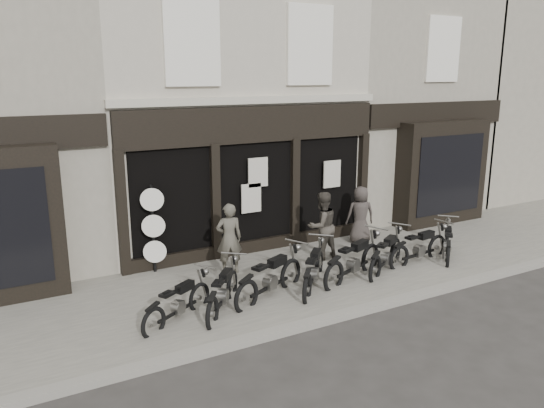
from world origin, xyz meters
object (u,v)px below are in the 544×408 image
motorcycle_1 (223,295)px  motorcycle_2 (270,281)px  man_left (229,238)px  advert_sign_post (153,233)px  motorcycle_4 (354,264)px  motorcycle_3 (314,273)px  man_centre (322,226)px  motorcycle_0 (178,306)px  motorcycle_5 (386,257)px  motorcycle_7 (447,245)px  man_right (360,215)px  motorcycle_6 (419,250)px

motorcycle_1 → motorcycle_2: (1.13, 0.09, 0.04)m
man_left → advert_sign_post: size_ratio=0.75×
motorcycle_4 → man_left: (-2.37, 1.65, 0.52)m
motorcycle_3 → man_centre: 1.90m
motorcycle_0 → motorcycle_1: motorcycle_1 is taller
motorcycle_0 → motorcycle_5: (5.25, 0.14, 0.04)m
motorcycle_4 → motorcycle_7: bearing=-20.2°
motorcycle_7 → man_centre: (-2.99, 1.36, 0.60)m
motorcycle_3 → man_right: size_ratio=1.09×
motorcycle_4 → motorcycle_6: (2.11, 0.07, -0.03)m
motorcycle_5 → motorcycle_6: motorcycle_5 is taller
motorcycle_3 → motorcycle_5: size_ratio=0.89×
motorcycle_0 → motorcycle_5: size_ratio=0.90×
motorcycle_2 → motorcycle_5: bearing=-23.8°
motorcycle_0 → man_left: man_left is taller
motorcycle_6 → man_right: man_right is taller
man_left → advert_sign_post: (-1.53, 0.88, 0.12)m
motorcycle_3 → advert_sign_post: advert_sign_post is taller
motorcycle_5 → man_right: 2.18m
motorcycle_1 → advert_sign_post: size_ratio=0.77×
motorcycle_6 → motorcycle_0: bearing=174.1°
motorcycle_3 → motorcycle_6: size_ratio=0.82×
man_left → motorcycle_4: bearing=159.6°
motorcycle_2 → man_right: (3.94, 2.01, 0.48)m
motorcycle_4 → motorcycle_6: bearing=-19.2°
motorcycle_4 → advert_sign_post: bearing=126.0°
motorcycle_6 → man_right: size_ratio=1.34×
motorcycle_6 → motorcycle_4: bearing=174.5°
motorcycle_0 → motorcycle_7: bearing=-29.3°
motorcycle_7 → motorcycle_1: bearing=137.0°
advert_sign_post → motorcycle_0: bearing=-80.0°
motorcycle_2 → motorcycle_6: bearing=-23.6°
motorcycle_6 → motorcycle_7: 0.95m
motorcycle_0 → motorcycle_3: (3.15, 0.10, 0.04)m
motorcycle_0 → motorcycle_7: (7.30, 0.14, 0.01)m
motorcycle_0 → motorcycle_4: (4.24, 0.09, 0.07)m
advert_sign_post → motorcycle_4: bearing=-15.6°
motorcycle_3 → man_left: bearing=81.4°
motorcycle_5 → advert_sign_post: 5.54m
motorcycle_7 → man_right: 2.42m
man_right → man_left: bearing=25.7°
man_left → man_centre: 2.45m
motorcycle_1 → man_centre: size_ratio=0.99×
motorcycle_3 → motorcycle_5: bearing=-45.6°
motorcycle_6 → man_left: 4.78m
motorcycle_0 → motorcycle_7: size_ratio=1.09×
motorcycle_4 → motorcycle_1: bearing=160.3°
motorcycle_1 → man_right: man_right is taller
man_centre → advert_sign_post: bearing=-20.8°
motorcycle_4 → motorcycle_0: bearing=160.2°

